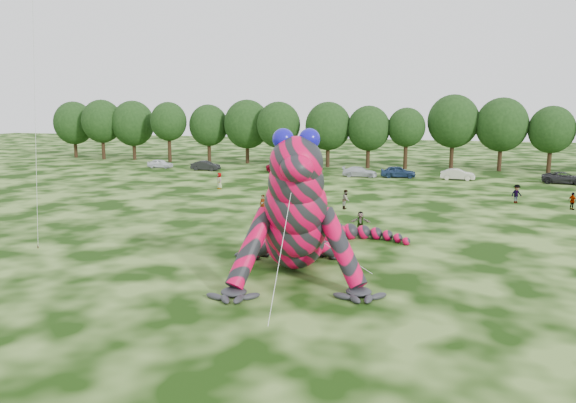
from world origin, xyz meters
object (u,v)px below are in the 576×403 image
(tree_11, at_px, (501,135))
(car_1, at_px, (206,166))
(flying_kite, at_px, (33,5))
(tree_2, at_px, (133,130))
(tree_3, at_px, (169,132))
(spectator_4, at_px, (219,181))
(spectator_0, at_px, (263,205))
(car_5, at_px, (458,174))
(spectator_5, at_px, (360,222))
(car_6, at_px, (564,178))
(tree_0, at_px, (74,130))
(tree_8, at_px, (368,137))
(car_3, at_px, (360,172))
(tree_7, at_px, (328,135))
(spectator_2, at_px, (517,194))
(tree_12, at_px, (551,140))
(tree_9, at_px, (406,138))
(car_4, at_px, (398,172))
(inflatable_gecko, at_px, (295,196))
(spectator_3, at_px, (573,201))
(tree_5, at_px, (247,132))
(tree_6, at_px, (279,134))
(tree_1, at_px, (102,130))
(car_2, at_px, (285,167))
(tree_10, at_px, (453,132))
(tree_4, at_px, (209,133))

(tree_11, xyz_separation_m, car_1, (-39.52, -9.98, -4.37))
(flying_kite, relative_size, tree_2, 1.75)
(tree_3, distance_m, spectator_4, 30.27)
(spectator_0, bearing_deg, car_5, 74.86)
(spectator_5, bearing_deg, car_6, 48.62)
(tree_0, distance_m, tree_8, 50.39)
(tree_3, distance_m, car_3, 33.45)
(car_3, relative_size, car_5, 1.08)
(tree_0, distance_m, tree_7, 44.54)
(spectator_4, xyz_separation_m, spectator_2, (30.57, -0.78, 0.00))
(car_3, bearing_deg, tree_7, 29.19)
(tree_3, xyz_separation_m, tree_12, (55.73, 0.67, -0.23))
(flying_kite, bearing_deg, tree_7, 82.71)
(tree_9, xyz_separation_m, tree_11, (12.72, 0.85, 0.70))
(car_4, xyz_separation_m, spectator_5, (-0.36, -31.36, 0.05))
(tree_2, xyz_separation_m, spectator_0, (34.47, -37.88, -3.97))
(tree_7, bearing_deg, spectator_5, -75.41)
(car_4, relative_size, spectator_0, 2.57)
(car_1, bearing_deg, spectator_2, -112.08)
(inflatable_gecko, height_order, car_3, inflatable_gecko)
(inflatable_gecko, distance_m, spectator_2, 29.73)
(spectator_5, bearing_deg, spectator_3, 29.80)
(inflatable_gecko, xyz_separation_m, spectator_4, (-15.39, 26.14, -3.24))
(tree_5, height_order, tree_12, tree_5)
(inflatable_gecko, height_order, flying_kite, flying_kite)
(tree_8, bearing_deg, tree_3, 179.85)
(inflatable_gecko, distance_m, flying_kite, 18.42)
(car_1, height_order, car_6, car_6)
(tree_6, distance_m, tree_11, 31.38)
(car_3, xyz_separation_m, car_5, (12.04, 0.29, 0.03))
(car_3, bearing_deg, tree_12, -69.64)
(car_6, bearing_deg, tree_3, 89.48)
(car_4, bearing_deg, inflatable_gecko, 168.57)
(car_5, bearing_deg, car_1, 90.80)
(tree_6, height_order, car_1, tree_6)
(tree_1, distance_m, spectator_0, 54.61)
(tree_8, distance_m, tree_9, 5.30)
(tree_12, bearing_deg, tree_7, -178.22)
(car_2, relative_size, car_4, 1.14)
(tree_10, bearing_deg, spectator_4, -134.46)
(car_2, bearing_deg, tree_8, -59.77)
(car_5, bearing_deg, tree_10, 5.26)
(tree_2, bearing_deg, tree_4, -0.21)
(tree_0, height_order, tree_11, tree_11)
(flying_kite, xyz_separation_m, tree_11, (30.58, 53.90, -9.90))
(flying_kite, xyz_separation_m, tree_1, (-31.56, 53.75, -10.03))
(tree_2, height_order, car_2, tree_2)
(car_5, bearing_deg, tree_4, 75.43)
(tree_5, xyz_separation_m, tree_10, (30.52, 0.14, 0.35))
(tree_3, bearing_deg, tree_2, 166.93)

